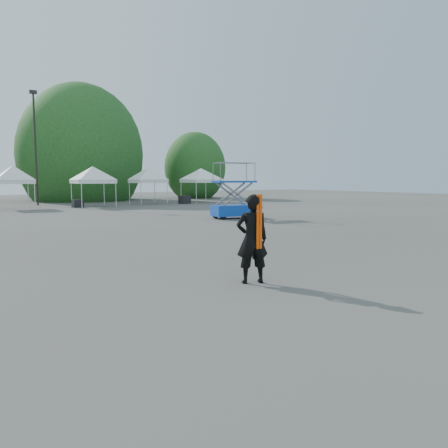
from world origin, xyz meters
TOP-DOWN VIEW (x-y plane):
  - ground at (0.00, 0.00)m, footprint 120.00×120.00m
  - light_pole_east at (3.00, 32.00)m, footprint 0.60×0.25m
  - tree_mid_e at (9.00, 39.00)m, footprint 5.12×5.12m
  - tree_far_e at (22.00, 37.00)m, footprint 3.84×3.84m
  - tent_e at (0.55, 28.27)m, footprint 3.76×3.76m
  - tent_f at (6.37, 27.28)m, footprint 4.22×4.22m
  - tent_g at (11.82, 28.44)m, footprint 3.93×3.93m
  - tent_h at (17.55, 28.43)m, footprint 4.46×4.46m
  - man at (0.70, -0.90)m, footprint 0.86×0.72m
  - scissor_lift at (9.78, 12.25)m, footprint 2.71×1.69m
  - crate_mid at (5.06, 27.29)m, footprint 0.86×0.70m
  - crate_east at (14.72, 26.80)m, footprint 1.10×0.94m

SIDE VIEW (x-z plane):
  - ground at x=0.00m, z-range 0.00..0.00m
  - crate_mid at x=5.06m, z-range 0.00..0.63m
  - crate_east at x=14.72m, z-range 0.00..0.74m
  - man at x=0.70m, z-range 0.00..2.01m
  - scissor_lift at x=9.78m, z-range 0.01..3.27m
  - tent_e at x=0.55m, z-range 1.12..5.00m
  - tent_g at x=11.82m, z-range 1.12..5.00m
  - tent_f at x=6.37m, z-range 1.12..5.00m
  - tent_h at x=17.55m, z-range 1.12..5.00m
  - tree_far_e at x=22.00m, z-range 0.70..6.55m
  - tree_mid_e at x=9.00m, z-range 0.94..8.74m
  - light_pole_east at x=3.00m, z-range 0.62..10.42m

